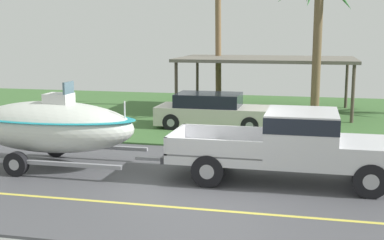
{
  "coord_description": "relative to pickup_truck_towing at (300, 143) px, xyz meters",
  "views": [
    {
      "loc": [
        2.28,
        -12.11,
        3.74
      ],
      "look_at": [
        -0.85,
        1.34,
        1.37
      ],
      "focal_mm": 48.41,
      "sensor_mm": 36.0,
      "label": 1
    }
  ],
  "objects": [
    {
      "name": "ground",
      "position": [
        -2.04,
        7.64,
        -1.03
      ],
      "size": [
        36.0,
        22.0,
        0.11
      ],
      "color": "#4C4C51"
    },
    {
      "name": "pickup_truck_towing",
      "position": [
        0.0,
        0.0,
        0.0
      ],
      "size": [
        5.97,
        2.05,
        1.81
      ],
      "color": "silver",
      "rests_on": "ground"
    },
    {
      "name": "boat_on_trailer",
      "position": [
        -6.76,
        -0.0,
        0.14
      ],
      "size": [
        6.01,
        2.43,
        2.4
      ],
      "color": "gray",
      "rests_on": "ground"
    },
    {
      "name": "parked_sedan_near",
      "position": [
        -3.48,
        6.65,
        -0.34
      ],
      "size": [
        4.39,
        1.88,
        1.38
      ],
      "color": "beige",
      "rests_on": "ground"
    },
    {
      "name": "carport_awning",
      "position": [
        -1.84,
        11.1,
        1.43
      ],
      "size": [
        7.93,
        4.77,
        2.56
      ],
      "color": "#4C4238",
      "rests_on": "ground"
    },
    {
      "name": "palm_tree_near_left",
      "position": [
        0.37,
        7.89,
        3.7
      ],
      "size": [
        3.06,
        2.83,
        6.31
      ],
      "color": "brown",
      "rests_on": "ground"
    }
  ]
}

